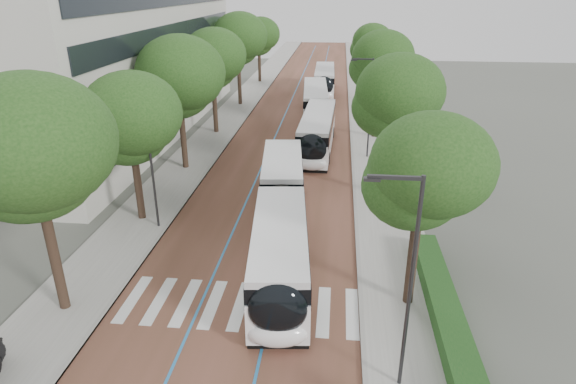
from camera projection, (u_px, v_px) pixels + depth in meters
name	position (u px, v px, depth m)	size (l,w,h in m)	color
ground	(231.00, 320.00, 20.72)	(160.00, 160.00, 0.00)	#51544C
road	(302.00, 106.00, 57.25)	(11.00, 140.00, 0.02)	brown
sidewalk_left	(240.00, 104.00, 57.95)	(4.00, 140.00, 0.12)	gray
sidewalk_right	(366.00, 107.00, 56.52)	(4.00, 140.00, 0.12)	gray
kerb_left	(256.00, 105.00, 57.77)	(0.20, 140.00, 0.14)	gray
kerb_right	(350.00, 107.00, 56.70)	(0.20, 140.00, 0.14)	gray
zebra_crossing	(240.00, 305.00, 21.60)	(10.55, 3.60, 0.01)	silver
lane_line_left	(289.00, 106.00, 57.40)	(0.12, 126.00, 0.01)	#2371B2
lane_line_right	(316.00, 106.00, 57.09)	(0.12, 126.00, 0.01)	#2371B2
office_building	(88.00, 57.00, 45.38)	(18.11, 40.00, 14.00)	#B2AFA5
hedge	(449.00, 324.00, 19.64)	(1.20, 14.00, 0.80)	#174519
streetlight_near	(407.00, 271.00, 15.44)	(1.82, 0.20, 8.00)	#2B2A2D
streetlight_far	(368.00, 100.00, 38.28)	(1.82, 0.20, 8.00)	#2B2A2D
lamp_post_left	(151.00, 162.00, 26.98)	(0.14, 0.14, 8.00)	#2B2A2D
trees_left	(201.00, 68.00, 40.81)	(6.48, 60.90, 10.04)	black
trees_right	(385.00, 80.00, 36.83)	(5.54, 46.86, 9.21)	black
lead_bus	(281.00, 219.00, 26.02)	(4.34, 18.55, 3.20)	black
bus_queued_0	(317.00, 133.00, 41.09)	(2.87, 12.46, 3.20)	white
bus_queued_1	(315.00, 102.00, 52.00)	(3.26, 12.53, 3.20)	white
bus_queued_2	(324.00, 81.00, 63.67)	(2.79, 12.45, 3.20)	white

